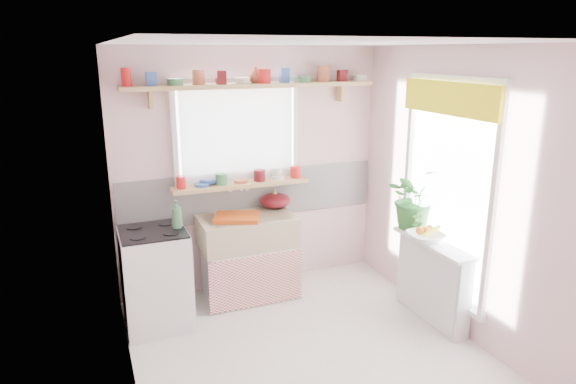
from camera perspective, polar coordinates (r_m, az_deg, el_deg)
name	(u,v)px	position (r m, az deg, el deg)	size (l,w,h in m)	color
room	(341,168)	(4.90, 5.94, 2.64)	(3.20, 3.20, 3.20)	white
sink_unit	(248,256)	(5.27, -4.48, -7.11)	(0.95, 0.65, 1.11)	white
cooker	(156,278)	(4.86, -14.47, -9.23)	(0.58, 0.58, 0.93)	white
radiator_ledge	(432,279)	(5.02, 15.76, -9.31)	(0.22, 0.95, 0.78)	white
windowsill	(241,184)	(5.21, -5.26, 0.84)	(1.40, 0.22, 0.04)	tan
pine_shelf	(254,86)	(5.09, -3.85, 11.71)	(2.52, 0.24, 0.04)	tan
shelf_crockery	(249,78)	(5.07, -4.34, 12.53)	(2.47, 0.11, 0.12)	red
sill_crockery	(239,177)	(5.19, -5.46, 1.62)	(1.35, 0.11, 0.12)	red
dish_tray	(237,217)	(5.05, -5.68, -2.82)	(0.43, 0.32, 0.04)	#CD4B12
colander	(275,200)	(5.40, -1.46, -0.94)	(0.33, 0.33, 0.15)	#5B0F17
jade_plant	(415,197)	(5.10, 13.89, -0.59)	(0.55, 0.47, 0.61)	#2B6D2B
fruit_bowl	(426,237)	(4.83, 15.04, -4.86)	(0.33, 0.33, 0.08)	white
herb_pot	(418,224)	(4.95, 14.23, -3.49)	(0.11, 0.08, 0.21)	#356C2B
soap_bottle_sink	(275,198)	(5.39, -1.46, -0.65)	(0.09, 0.10, 0.21)	#F9EF6F
sill_cup	(276,173)	(5.37, -1.33, 2.16)	(0.14, 0.14, 0.11)	beige
sill_bowl	(208,181)	(5.18, -8.84, 1.19)	(0.19, 0.19, 0.06)	#334AA7
shelf_vase	(256,75)	(5.16, -3.60, 12.86)	(0.15, 0.15, 0.16)	brown
cooker_bottle	(177,214)	(4.67, -12.27, -2.42)	(0.10, 0.10, 0.26)	#3B764D
fruit	(426,230)	(4.82, 15.10, -4.13)	(0.20, 0.14, 0.10)	orange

